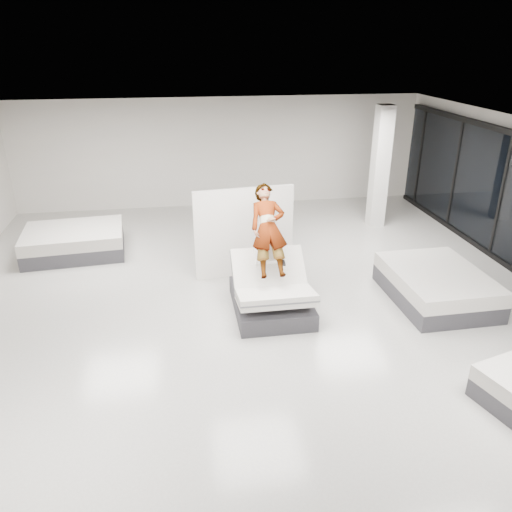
% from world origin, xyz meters
% --- Properties ---
extents(room, '(14.00, 14.04, 3.20)m').
position_xyz_m(room, '(0.00, 0.00, 1.60)').
color(room, '#B7B6AD').
rests_on(room, ground).
extents(hero_bed, '(1.39, 1.82, 1.16)m').
position_xyz_m(hero_bed, '(0.30, 0.28, 0.35)').
color(hero_bed, '#323136').
rests_on(hero_bed, floor).
extents(person, '(0.66, 1.67, 1.49)m').
position_xyz_m(person, '(0.30, 0.60, 1.22)').
color(person, slate).
rests_on(person, hero_bed).
extents(remote, '(0.05, 0.14, 0.08)m').
position_xyz_m(remote, '(0.52, 0.25, 0.99)').
color(remote, black).
rests_on(remote, person).
extents(divider_panel, '(2.12, 0.33, 1.93)m').
position_xyz_m(divider_panel, '(0.03, 1.94, 0.97)').
color(divider_panel, white).
rests_on(divider_panel, floor).
extents(flat_bed_right_far, '(1.71, 2.25, 0.61)m').
position_xyz_m(flat_bed_right_far, '(3.55, 0.19, 0.31)').
color(flat_bed_right_far, '#323136').
rests_on(flat_bed_right_far, floor).
extents(flat_bed_left_far, '(2.37, 1.87, 0.62)m').
position_xyz_m(flat_bed_left_far, '(-3.81, 3.69, 0.31)').
color(flat_bed_left_far, '#323136').
rests_on(flat_bed_left_far, floor).
extents(column, '(0.40, 0.40, 3.20)m').
position_xyz_m(column, '(4.00, 4.50, 1.60)').
color(column, silver).
rests_on(column, floor).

